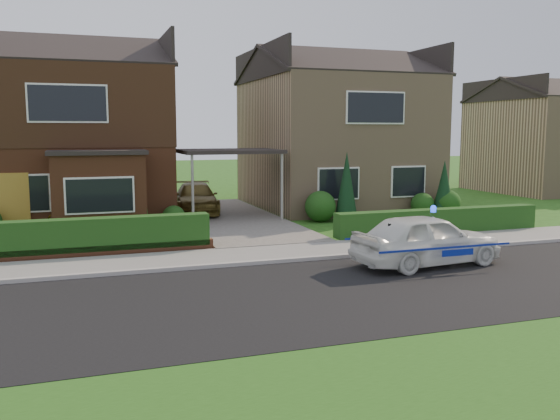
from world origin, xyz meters
name	(u,v)px	position (x,y,z in m)	size (l,w,h in m)	color
ground	(352,290)	(0.00, 0.00, 0.00)	(120.00, 120.00, 0.00)	#224D14
road	(352,290)	(0.00, 0.00, 0.00)	(60.00, 6.00, 0.02)	black
kerb	(302,259)	(0.00, 3.05, 0.06)	(60.00, 0.16, 0.12)	#9E9993
sidewalk	(289,252)	(0.00, 4.10, 0.05)	(60.00, 2.00, 0.10)	slate
grass_verge	(508,380)	(0.00, -5.00, 0.00)	(60.00, 4.00, 0.01)	#224D14
driveway	(229,218)	(0.00, 11.00, 0.06)	(3.80, 12.00, 0.12)	#666059
house_left	(70,123)	(-5.78, 13.90, 3.81)	(7.50, 9.53, 7.25)	brown
house_right	(334,127)	(5.80, 13.99, 3.66)	(7.50, 8.06, 7.25)	tan
carport_link	(229,152)	(0.00, 10.95, 2.66)	(3.80, 3.00, 2.77)	black
dwarf_wall	(73,253)	(-5.80, 5.30, 0.18)	(7.70, 0.25, 0.36)	brown
hedge_left	(74,259)	(-5.80, 5.45, 0.00)	(7.50, 0.55, 0.90)	#193E13
hedge_right	(438,235)	(5.80, 5.35, 0.00)	(7.50, 0.55, 0.80)	#193E13
shrub_left_mid	(128,214)	(-4.00, 9.30, 0.66)	(1.32, 1.32, 1.32)	#193E13
shrub_left_near	(174,217)	(-2.40, 9.60, 0.42)	(0.84, 0.84, 0.84)	#193E13
shrub_right_near	(320,206)	(3.20, 9.40, 0.60)	(1.20, 1.20, 1.20)	#193E13
shrub_right_mid	(422,204)	(7.80, 9.50, 0.48)	(0.96, 0.96, 0.96)	#193E13
shrub_right_far	(448,203)	(8.80, 9.20, 0.54)	(1.08, 1.08, 1.08)	#193E13
conifer_a	(346,188)	(4.20, 9.20, 1.30)	(0.90, 0.90, 2.60)	black
conifer_b	(444,189)	(8.60, 9.20, 1.10)	(0.90, 0.90, 2.20)	black
neighbour_right	(545,146)	(20.00, 16.00, 2.60)	(6.50, 7.00, 5.20)	tan
police_car	(427,240)	(2.87, 1.55, 0.68)	(3.68, 4.14, 1.53)	silver
driveway_car	(196,198)	(-1.00, 12.64, 0.72)	(1.69, 4.15, 1.20)	brown
potted_plant_b	(46,227)	(-6.64, 9.00, 0.38)	(0.34, 0.42, 0.76)	gray
potted_plant_c	(189,235)	(-2.50, 6.00, 0.39)	(0.43, 0.43, 0.77)	gray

